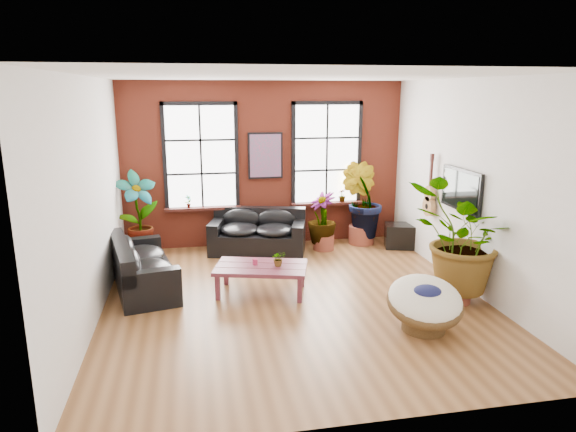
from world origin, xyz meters
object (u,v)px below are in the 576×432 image
papasan_chair (425,303)px  sofa_left (140,267)px  sofa_back (258,233)px  coffee_table (261,269)px

papasan_chair → sofa_left: bearing=157.8°
sofa_back → sofa_left: bearing=-127.7°
coffee_table → papasan_chair: papasan_chair is taller
sofa_back → coffee_table: bearing=-81.0°
coffee_table → papasan_chair: bearing=-25.2°
sofa_back → coffee_table: 2.28m
sofa_back → coffee_table: size_ratio=1.27×
sofa_left → papasan_chair: 4.69m
sofa_left → coffee_table: bearing=-118.4°
sofa_left → coffee_table: 2.07m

